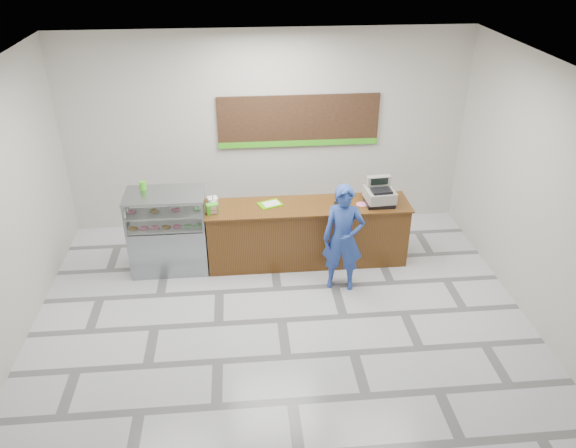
{
  "coord_description": "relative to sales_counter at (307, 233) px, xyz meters",
  "views": [
    {
      "loc": [
        -0.5,
        -6.32,
        5.05
      ],
      "look_at": [
        0.17,
        0.9,
        1.06
      ],
      "focal_mm": 35.0,
      "sensor_mm": 36.0,
      "label": 1
    }
  ],
  "objects": [
    {
      "name": "card_terminal",
      "position": [
        0.45,
        -0.05,
        0.53
      ],
      "size": [
        0.09,
        0.16,
        0.04
      ],
      "primitive_type": "cube",
      "rotation": [
        0.0,
        0.0,
        -0.14
      ],
      "color": "black",
      "rests_on": "sales_counter"
    },
    {
      "name": "back_wall",
      "position": [
        -0.55,
        1.45,
        1.23
      ],
      "size": [
        7.0,
        0.0,
        7.0
      ],
      "primitive_type": "plane",
      "rotation": [
        1.57,
        0.0,
        0.0
      ],
      "color": "beige",
      "rests_on": "floor"
    },
    {
      "name": "display_case",
      "position": [
        -2.22,
        -0.0,
        0.16
      ],
      "size": [
        1.22,
        0.72,
        1.33
      ],
      "color": "gray",
      "rests_on": "floor"
    },
    {
      "name": "green_cup_left",
      "position": [
        -2.55,
        0.17,
        0.88
      ],
      "size": [
        0.09,
        0.09,
        0.14
      ],
      "primitive_type": "cylinder",
      "color": "green",
      "rests_on": "display_case"
    },
    {
      "name": "sales_counter",
      "position": [
        0.0,
        0.0,
        0.0
      ],
      "size": [
        3.26,
        0.76,
        1.03
      ],
      "color": "#5F3511",
      "rests_on": "floor"
    },
    {
      "name": "donut_decal",
      "position": [
        0.86,
        -0.05,
        0.52
      ],
      "size": [
        0.17,
        0.17,
        0.0
      ],
      "primitive_type": "cylinder",
      "color": "pink",
      "rests_on": "sales_counter"
    },
    {
      "name": "menu_board",
      "position": [
        -0.0,
        1.41,
        1.42
      ],
      "size": [
        2.8,
        0.06,
        0.9
      ],
      "color": "black",
      "rests_on": "back_wall"
    },
    {
      "name": "customer",
      "position": [
        0.44,
        -0.77,
        0.33
      ],
      "size": [
        0.69,
        0.53,
        1.69
      ],
      "primitive_type": "imported",
      "rotation": [
        0.0,
        0.0,
        -0.22
      ],
      "color": "#274398",
      "rests_on": "floor"
    },
    {
      "name": "straw_cup",
      "position": [
        -1.49,
        0.04,
        0.57
      ],
      "size": [
        0.08,
        0.08,
        0.11
      ],
      "primitive_type": "cylinder",
      "color": "silver",
      "rests_on": "sales_counter"
    },
    {
      "name": "cash_register",
      "position": [
        1.14,
        -0.03,
        0.67
      ],
      "size": [
        0.47,
        0.49,
        0.42
      ],
      "rotation": [
        0.0,
        0.0,
        0.07
      ],
      "color": "black",
      "rests_on": "sales_counter"
    },
    {
      "name": "napkin_box",
      "position": [
        -1.5,
        0.14,
        0.58
      ],
      "size": [
        0.18,
        0.18,
        0.13
      ],
      "primitive_type": "cube",
      "rotation": [
        0.0,
        0.0,
        0.2
      ],
      "color": "white",
      "rests_on": "sales_counter"
    },
    {
      "name": "ceiling",
      "position": [
        -0.55,
        -1.55,
        2.98
      ],
      "size": [
        7.0,
        7.0,
        0.0
      ],
      "primitive_type": "plane",
      "rotation": [
        3.14,
        0.0,
        0.0
      ],
      "color": "silver",
      "rests_on": "back_wall"
    },
    {
      "name": "serving_tray",
      "position": [
        -0.59,
        0.07,
        0.52
      ],
      "size": [
        0.42,
        0.37,
        0.02
      ],
      "rotation": [
        0.0,
        0.0,
        0.38
      ],
      "color": "#55CE00",
      "rests_on": "sales_counter"
    },
    {
      "name": "green_cup_right",
      "position": [
        -2.54,
        0.2,
        0.88
      ],
      "size": [
        0.08,
        0.08,
        0.13
      ],
      "primitive_type": "cylinder",
      "color": "green",
      "rests_on": "display_case"
    },
    {
      "name": "floor",
      "position": [
        -0.55,
        -1.55,
        -0.52
      ],
      "size": [
        7.0,
        7.0,
        0.0
      ],
      "primitive_type": "plane",
      "color": "silver",
      "rests_on": "ground"
    },
    {
      "name": "promo_box",
      "position": [
        -1.5,
        -0.13,
        0.59
      ],
      "size": [
        0.19,
        0.15,
        0.15
      ],
      "primitive_type": "cube",
      "rotation": [
        0.0,
        0.0,
        0.22
      ],
      "color": "green",
      "rests_on": "sales_counter"
    }
  ]
}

